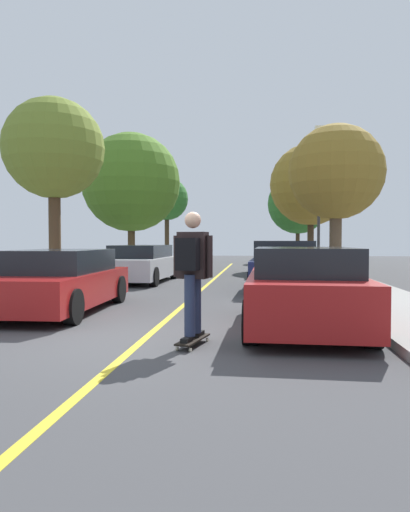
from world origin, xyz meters
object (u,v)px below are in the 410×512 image
object	(u,v)px
street_tree_left_near	(131,183)
street_tree_right_nearest	(336,173)
parked_car_left_near	(142,263)
street_tree_left_far	(167,199)
parked_car_right_near	(284,266)
streetlamp	(319,190)
street_tree_right_far	(298,204)
street_tree_right_near	(311,185)
parked_car_left_nearest	(59,281)
parked_car_right_nearest	(304,289)
skateboarder	(192,267)
skateboard	(193,340)
parked_car_right_far	(276,258)
street_tree_left_nearest	(54,150)

from	to	relation	value
street_tree_left_near	street_tree_right_nearest	xyz separation A→B (m)	(8.94, -5.00, -0.40)
parked_car_left_near	street_tree_left_far	distance (m)	15.40
parked_car_right_near	streetlamp	world-z (taller)	streetlamp
street_tree_left_near	street_tree_right_far	world-z (taller)	street_tree_left_near
street_tree_right_nearest	streetlamp	distance (m)	2.69
street_tree_right_near	street_tree_right_nearest	bearing A→B (deg)	-90.00
parked_car_left_near	street_tree_right_nearest	world-z (taller)	street_tree_right_nearest
parked_car_left_nearest	parked_car_right_nearest	world-z (taller)	parked_car_right_nearest
street_tree_left_near	skateboarder	size ratio (longest dim) A/B	3.71
parked_car_right_nearest	skateboard	distance (m)	2.32
parked_car_right_far	street_tree_right_far	world-z (taller)	street_tree_right_far
parked_car_left_near	skateboarder	bearing A→B (deg)	-71.96
parked_car_left_nearest	street_tree_left_far	distance (m)	22.24
parked_car_right_far	street_tree_left_near	bearing A→B (deg)	164.96
parked_car_right_far	streetlamp	size ratio (longest dim) A/B	0.73
street_tree_right_nearest	street_tree_right_near	size ratio (longest dim) A/B	0.85
skateboarder	skateboard	bearing A→B (deg)	76.86
parked_car_left_near	skateboard	xyz separation A→B (m)	(3.24, -9.90, -0.58)
street_tree_left_far	street_tree_left_nearest	bearing A→B (deg)	-90.00
parked_car_right_nearest	skateboarder	distance (m)	2.31
parked_car_left_near	street_tree_left_near	xyz separation A→B (m)	(-2.01, 5.89, 3.65)
parked_car_right_far	street_tree_right_near	size ratio (longest dim) A/B	0.69
parked_car_right_nearest	street_tree_right_nearest	xyz separation A→B (m)	(2.01, 9.28, 3.25)
parked_car_left_near	parked_car_right_far	bearing A→B (deg)	39.32
parked_car_right_nearest	streetlamp	world-z (taller)	streetlamp
street_tree_right_far	street_tree_left_near	bearing A→B (deg)	-128.87
street_tree_left_far	streetlamp	world-z (taller)	streetlamp
parked_car_left_nearest	street_tree_right_far	xyz separation A→B (m)	(6.93, 23.99, 3.45)
parked_car_left_near	streetlamp	bearing A→B (deg)	28.02
street_tree_left_near	street_tree_right_far	xyz separation A→B (m)	(8.94, 11.09, -0.23)
parked_car_left_nearest	street_tree_right_nearest	xyz separation A→B (m)	(6.93, 7.90, 3.29)
parked_car_right_nearest	streetlamp	xyz separation A→B (m)	(1.75, 11.95, 2.93)
parked_car_right_nearest	street_tree_left_far	bearing A→B (deg)	106.60
street_tree_right_near	street_tree_left_far	bearing A→B (deg)	146.43
parked_car_left_nearest	parked_car_left_near	distance (m)	7.02
street_tree_left_near	parked_car_left_nearest	bearing A→B (deg)	-81.14
street_tree_right_near	skateboarder	world-z (taller)	street_tree_right_near
street_tree_left_far	skateboard	bearing A→B (deg)	-78.00
street_tree_left_far	skateboard	world-z (taller)	street_tree_left_far
parked_car_right_far	street_tree_right_near	distance (m)	6.46
street_tree_left_far	street_tree_right_far	xyz separation A→B (m)	(8.94, 2.14, -0.22)
parked_car_left_nearest	streetlamp	world-z (taller)	streetlamp
parked_car_right_nearest	street_tree_right_near	distance (m)	17.82
parked_car_right_far	parked_car_left_near	bearing A→B (deg)	-140.68
street_tree_left_nearest	street_tree_right_near	xyz separation A→B (m)	(8.94, 11.64, 0.21)
parked_car_right_near	streetlamp	size ratio (longest dim) A/B	0.73
parked_car_left_near	street_tree_left_near	size ratio (longest dim) A/B	0.71
parked_car_right_far	streetlamp	xyz separation A→B (m)	(1.75, -0.48, 2.88)
parked_car_left_near	street_tree_left_nearest	size ratio (longest dim) A/B	0.83
parked_car_right_nearest	parked_car_left_near	bearing A→B (deg)	120.31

